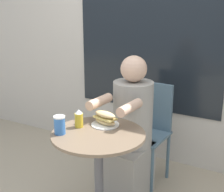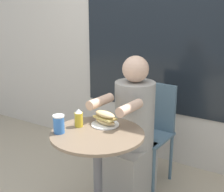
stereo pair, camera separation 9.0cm
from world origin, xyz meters
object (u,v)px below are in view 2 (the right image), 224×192
at_px(drink_cup, 59,124).
at_px(condiment_bottle, 79,118).
at_px(diner_chair, 152,124).
at_px(sandwich_on_plate, 105,119).
at_px(seated_diner, 132,139).
at_px(cafe_table, 98,162).

xyz_separation_m(drink_cup, condiment_bottle, (0.04, 0.15, 0.00)).
relative_size(diner_chair, sandwich_on_plate, 4.56).
xyz_separation_m(diner_chair, sandwich_on_plate, (-0.04, -0.68, 0.26)).
distance_m(diner_chair, drink_cup, 1.01).
distance_m(sandwich_on_plate, drink_cup, 0.32).
xyz_separation_m(seated_diner, sandwich_on_plate, (-0.03, -0.34, 0.27)).
distance_m(seated_diner, sandwich_on_plate, 0.43).
xyz_separation_m(cafe_table, condiment_bottle, (-0.16, 0.02, 0.27)).
relative_size(cafe_table, condiment_bottle, 5.93).
bearing_deg(sandwich_on_plate, cafe_table, -77.61).
height_order(sandwich_on_plate, drink_cup, drink_cup).
height_order(seated_diner, sandwich_on_plate, seated_diner).
height_order(cafe_table, drink_cup, drink_cup).
xyz_separation_m(sandwich_on_plate, drink_cup, (-0.17, -0.27, 0.02)).
bearing_deg(cafe_table, drink_cup, -147.51).
height_order(diner_chair, seated_diner, seated_diner).
xyz_separation_m(sandwich_on_plate, condiment_bottle, (-0.13, -0.12, 0.02)).
bearing_deg(cafe_table, diner_chair, 89.44).
bearing_deg(condiment_bottle, diner_chair, 77.77).
bearing_deg(sandwich_on_plate, drink_cup, -123.16).
bearing_deg(condiment_bottle, cafe_table, -7.52).
relative_size(sandwich_on_plate, condiment_bottle, 1.54).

